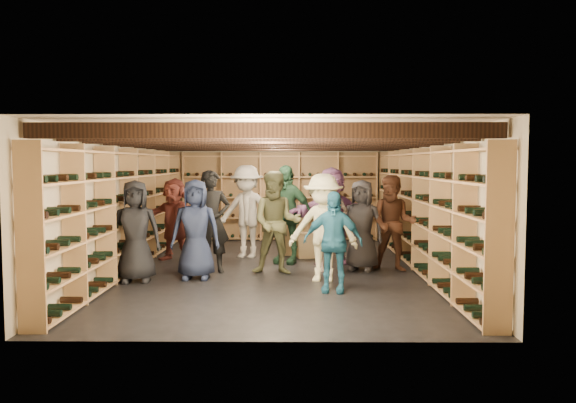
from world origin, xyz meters
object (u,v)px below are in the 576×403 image
(person_8, at_px, (393,223))
(person_7, at_px, (332,226))
(person_5, at_px, (174,219))
(person_3, at_px, (323,228))
(person_12, at_px, (362,225))
(person_9, at_px, (247,212))
(person_10, at_px, (285,214))
(person_4, at_px, (333,242))
(crate_stack_left, at_px, (296,234))
(person_2, at_px, (277,223))
(person_0, at_px, (135,231))
(person_6, at_px, (196,229))
(person_11, at_px, (332,215))
(crate_loose, at_px, (324,244))
(crate_stack_right, at_px, (308,245))
(person_1, at_px, (212,222))

(person_8, bearing_deg, person_7, -159.94)
(person_5, bearing_deg, person_3, -17.03)
(person_12, bearing_deg, person_3, -106.45)
(person_9, height_order, person_10, person_10)
(person_9, bearing_deg, person_4, -46.75)
(person_10, bearing_deg, crate_stack_left, 98.90)
(person_5, relative_size, person_8, 0.95)
(crate_stack_left, height_order, person_8, person_8)
(person_8, bearing_deg, person_2, -154.07)
(person_10, bearing_deg, person_4, -52.08)
(person_0, relative_size, person_9, 0.88)
(person_2, bearing_deg, person_4, -53.27)
(crate_stack_left, xyz_separation_m, person_7, (0.61, -1.76, 0.38))
(person_6, relative_size, person_10, 0.88)
(person_8, relative_size, person_9, 0.91)
(person_10, distance_m, person_11, 0.87)
(person_2, bearing_deg, person_6, -159.06)
(person_12, bearing_deg, crate_loose, 123.17)
(person_3, relative_size, person_8, 1.02)
(crate_loose, bearing_deg, person_11, -88.79)
(crate_stack_right, bearing_deg, person_9, -178.12)
(person_8, xyz_separation_m, person_10, (-1.90, 0.75, 0.09))
(person_7, distance_m, person_10, 1.14)
(person_7, relative_size, person_8, 0.95)
(person_5, bearing_deg, person_11, 11.03)
(person_9, bearing_deg, crate_stack_right, 18.25)
(crate_stack_right, distance_m, person_0, 3.71)
(person_2, relative_size, person_11, 0.97)
(crate_loose, height_order, person_3, person_3)
(person_2, xyz_separation_m, person_12, (1.49, 0.37, -0.08))
(person_5, distance_m, person_9, 1.42)
(person_6, bearing_deg, crate_stack_right, 47.02)
(crate_stack_left, relative_size, person_5, 0.53)
(person_4, distance_m, person_9, 3.34)
(person_4, bearing_deg, crate_loose, 99.08)
(person_12, bearing_deg, person_2, -144.71)
(person_4, bearing_deg, crate_stack_right, 105.74)
(crate_stack_left, distance_m, person_8, 2.44)
(person_1, xyz_separation_m, person_2, (1.12, -0.10, -0.01))
(person_3, distance_m, person_4, 0.76)
(person_3, bearing_deg, person_12, 66.79)
(person_2, bearing_deg, crate_stack_left, 83.83)
(person_3, height_order, person_10, person_10)
(crate_stack_right, distance_m, person_12, 1.70)
(person_10, relative_size, person_11, 1.02)
(person_6, bearing_deg, person_10, 44.20)
(crate_stack_right, height_order, person_12, person_12)
(crate_stack_right, relative_size, person_1, 0.31)
(person_4, xyz_separation_m, person_12, (0.63, 1.68, 0.06))
(person_0, bearing_deg, person_8, 5.08)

